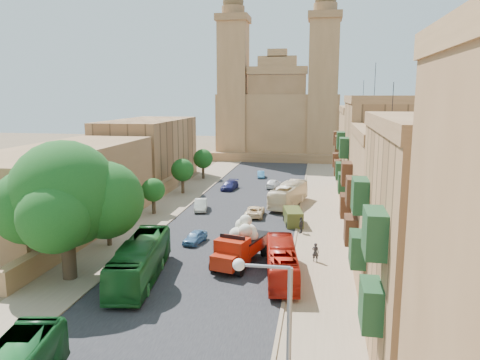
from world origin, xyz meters
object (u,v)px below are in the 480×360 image
(street_tree_d, at_px, (203,159))
(car_white_a, at_px, (201,205))
(ficus_tree, at_px, (66,198))
(car_dkblue, at_px, (230,185))
(pedestrian_c, at_px, (301,225))
(car_cream, at_px, (255,211))
(olive_pickup, at_px, (293,217))
(bus_cream_east, at_px, (289,195))
(red_truck, at_px, (240,244))
(car_white_b, at_px, (273,184))
(pedestrian_a, at_px, (315,252))
(car_blue_b, at_px, (261,174))
(church, at_px, (279,115))
(street_tree_b, at_px, (153,190))
(bus_green_north, at_px, (140,261))
(car_blue_a, at_px, (195,237))
(streetlamp, at_px, (275,342))
(bus_red_east, at_px, (282,262))
(street_tree_a, at_px, (108,206))
(street_tree_c, at_px, (182,170))

(street_tree_d, xyz_separation_m, car_white_a, (5.07, -21.48, -2.66))
(ficus_tree, bearing_deg, car_dkblue, 81.15)
(street_tree_d, distance_m, pedestrian_c, 34.06)
(ficus_tree, bearing_deg, car_cream, 61.35)
(olive_pickup, relative_size, bus_cream_east, 0.42)
(red_truck, distance_m, car_dkblue, 31.15)
(pedestrian_c, bearing_deg, car_cream, -116.03)
(red_truck, xyz_separation_m, car_white_a, (-7.81, 17.28, -1.06))
(street_tree_d, height_order, car_white_b, street_tree_d)
(car_dkblue, distance_m, pedestrian_a, 31.59)
(bus_cream_east, xyz_separation_m, car_blue_b, (-5.97, 19.73, -0.85))
(church, relative_size, car_cream, 8.34)
(car_dkblue, relative_size, pedestrian_c, 2.66)
(olive_pickup, bearing_deg, car_white_b, 101.63)
(red_truck, height_order, car_dkblue, red_truck)
(street_tree_b, height_order, car_dkblue, street_tree_b)
(bus_green_north, bearing_deg, street_tree_b, 99.54)
(street_tree_b, relative_size, bus_cream_east, 0.42)
(church, relative_size, bus_cream_east, 3.59)
(bus_green_north, relative_size, car_blue_a, 3.26)
(pedestrian_c, bearing_deg, streetlamp, 21.26)
(pedestrian_a, bearing_deg, bus_red_east, 74.53)
(streetlamp, distance_m, olive_pickup, 34.40)
(car_cream, height_order, car_dkblue, car_dkblue)
(red_truck, relative_size, bus_cream_east, 0.71)
(street_tree_a, distance_m, red_truck, 13.31)
(street_tree_a, xyz_separation_m, car_dkblue, (6.14, 27.63, -3.08))
(streetlamp, distance_m, pedestrian_a, 23.25)
(street_tree_a, distance_m, street_tree_b, 12.03)
(streetlamp, bearing_deg, pedestrian_a, 86.74)
(street_tree_d, relative_size, bus_green_north, 0.45)
(street_tree_c, height_order, car_blue_b, street_tree_c)
(street_tree_b, height_order, streetlamp, streetlamp)
(street_tree_a, bearing_deg, red_truck, -12.09)
(street_tree_a, relative_size, car_cream, 1.28)
(church, distance_m, car_cream, 54.58)
(street_tree_d, bearing_deg, ficus_tree, -89.23)
(car_blue_b, bearing_deg, car_white_b, -79.41)
(bus_green_north, relative_size, bus_red_east, 1.20)
(street_tree_c, distance_m, car_blue_a, 23.47)
(bus_red_east, height_order, car_cream, bus_red_east)
(olive_pickup, bearing_deg, street_tree_b, 173.41)
(ficus_tree, height_order, street_tree_b, ficus_tree)
(street_tree_a, relative_size, red_truck, 0.78)
(car_cream, relative_size, car_blue_b, 1.30)
(car_cream, bearing_deg, car_dkblue, -70.41)
(car_blue_b, bearing_deg, street_tree_c, -131.30)
(bus_red_east, relative_size, car_dkblue, 2.08)
(bus_cream_east, xyz_separation_m, car_white_b, (-3.00, 11.05, -0.72))
(car_blue_a, relative_size, car_cream, 0.78)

